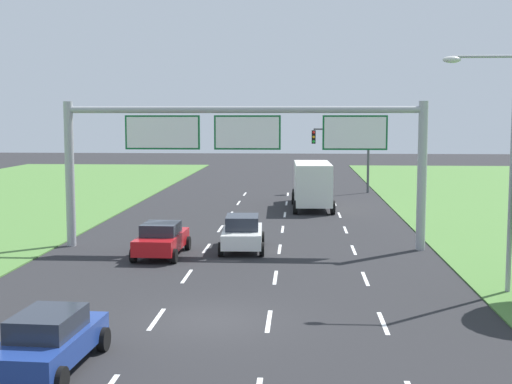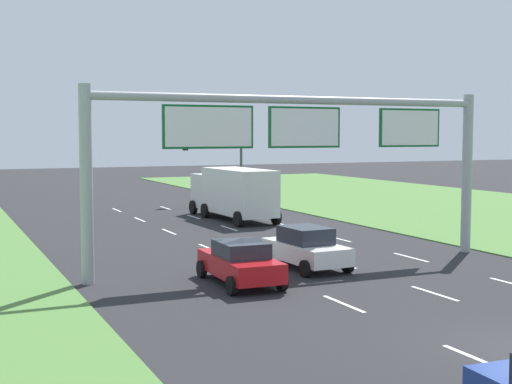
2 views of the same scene
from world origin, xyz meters
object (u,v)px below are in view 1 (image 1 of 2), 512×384
object	(u,v)px
car_lead_silver	(49,340)
sign_gantry	(245,144)
car_near_red	(242,233)
traffic_light_mast	(345,146)
street_lamp	(502,151)
car_mid_lane	(162,239)
box_truck	(312,183)

from	to	relation	value
car_lead_silver	sign_gantry	distance (m)	17.67
car_near_red	car_lead_silver	world-z (taller)	car_near_red
car_near_red	traffic_light_mast	bearing A→B (deg)	73.47
car_lead_silver	street_lamp	bearing A→B (deg)	35.94
car_lead_silver	street_lamp	xyz separation A→B (m)	(13.29, 8.58, 4.33)
car_lead_silver	sign_gantry	xyz separation A→B (m)	(3.63, 16.77, 4.21)
car_near_red	sign_gantry	world-z (taller)	sign_gantry
car_near_red	street_lamp	world-z (taller)	street_lamp
traffic_light_mast	street_lamp	world-z (taller)	street_lamp
car_mid_lane	sign_gantry	bearing A→B (deg)	33.23
box_truck	street_lamp	size ratio (longest dim) A/B	1.01
car_mid_lane	box_truck	size ratio (longest dim) A/B	0.50
car_lead_silver	car_mid_lane	world-z (taller)	car_mid_lane
car_mid_lane	box_truck	bearing A→B (deg)	69.90
traffic_light_mast	car_near_red	bearing A→B (deg)	-103.87
car_lead_silver	traffic_light_mast	size ratio (longest dim) A/B	0.75
car_near_red	traffic_light_mast	size ratio (longest dim) A/B	0.75
car_lead_silver	traffic_light_mast	bearing A→B (deg)	79.81
sign_gantry	box_truck	bearing A→B (deg)	77.43
car_near_red	car_mid_lane	xyz separation A→B (m)	(-3.53, -1.69, -0.04)
box_truck	sign_gantry	world-z (taller)	sign_gantry
car_near_red	sign_gantry	bearing A→B (deg)	77.40
box_truck	street_lamp	xyz separation A→B (m)	(6.22, -23.63, 3.36)
box_truck	car_near_red	bearing A→B (deg)	-104.03
car_lead_silver	car_mid_lane	bearing A→B (deg)	93.05
car_near_red	box_truck	bearing A→B (deg)	74.85
car_near_red	traffic_light_mast	xyz separation A→B (m)	(6.39, 25.89, 3.05)
car_mid_lane	street_lamp	size ratio (longest dim) A/B	0.50
box_truck	sign_gantry	size ratio (longest dim) A/B	0.50
sign_gantry	traffic_light_mast	size ratio (longest dim) A/B	3.08
sign_gantry	street_lamp	world-z (taller)	street_lamp
street_lamp	car_mid_lane	bearing A→B (deg)	155.82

